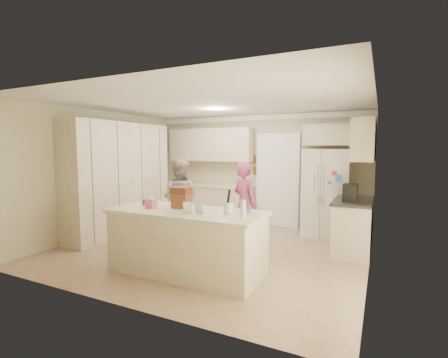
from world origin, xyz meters
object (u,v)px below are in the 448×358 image
at_px(coffee_maker, 350,193).
at_px(utensil_crock, 228,208).
at_px(tissue_box, 151,204).
at_px(teen_boy, 180,199).
at_px(dollhouse_body, 181,201).
at_px(island_base, 187,243).
at_px(teen_girl, 245,204).
at_px(refrigerator, 323,193).

height_order(coffee_maker, utensil_crock, coffee_maker).
bearing_deg(tissue_box, utensil_crock, 7.13).
bearing_deg(teen_boy, dollhouse_body, 116.60).
relative_size(coffee_maker, utensil_crock, 2.00).
distance_m(island_base, teen_girl, 1.61).
relative_size(coffee_maker, island_base, 0.14).
bearing_deg(coffee_maker, dollhouse_body, -140.71).
bearing_deg(refrigerator, coffee_maker, -71.71).
height_order(utensil_crock, teen_girl, teen_girl).
relative_size(utensil_crock, dollhouse_body, 0.58).
relative_size(refrigerator, teen_boy, 1.13).
distance_m(refrigerator, teen_boy, 2.96).
distance_m(tissue_box, teen_boy, 1.78).
bearing_deg(teen_boy, island_base, 118.58).
distance_m(utensil_crock, teen_boy, 2.36).
xyz_separation_m(dollhouse_body, teen_girl, (0.43, 1.44, -0.25)).
xyz_separation_m(utensil_crock, teen_girl, (-0.37, 1.49, -0.21)).
relative_size(refrigerator, island_base, 0.82).
bearing_deg(teen_girl, dollhouse_body, 100.49).
bearing_deg(utensil_crock, coffee_maker, 52.88).
xyz_separation_m(coffee_maker, island_base, (-2.05, -1.90, -0.63)).
bearing_deg(refrigerator, tissue_box, -134.07).
height_order(island_base, teen_boy, teen_boy).
bearing_deg(dollhouse_body, teen_girl, 73.36).
bearing_deg(refrigerator, teen_boy, -162.50).
bearing_deg(dollhouse_body, refrigerator, 60.94).
xyz_separation_m(island_base, tissue_box, (-0.55, -0.10, 0.56)).
xyz_separation_m(coffee_maker, tissue_box, (-2.60, -2.00, -0.07)).
xyz_separation_m(coffee_maker, utensil_crock, (-1.40, -1.85, -0.07)).
height_order(island_base, dollhouse_body, dollhouse_body).
height_order(coffee_maker, teen_girl, teen_girl).
height_order(utensil_crock, dollhouse_body, dollhouse_body).
bearing_deg(refrigerator, island_base, -127.01).
xyz_separation_m(refrigerator, utensil_crock, (-0.80, -2.92, 0.10)).
relative_size(coffee_maker, dollhouse_body, 1.15).
distance_m(coffee_maker, island_base, 2.87).
bearing_deg(coffee_maker, teen_boy, -173.91).
xyz_separation_m(refrigerator, tissue_box, (-2.00, -3.07, 0.10)).
height_order(tissue_box, teen_girl, teen_girl).
xyz_separation_m(island_base, teen_girl, (0.28, 1.54, 0.35)).
bearing_deg(island_base, refrigerator, 64.06).
bearing_deg(teen_boy, tissue_box, 102.05).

